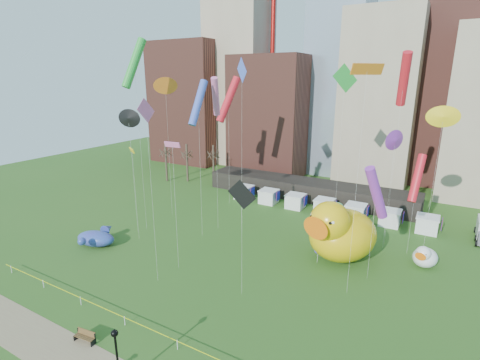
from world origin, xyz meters
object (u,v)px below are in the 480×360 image
Objects in this scene: small_duck at (425,257)px; seahorse_purple at (318,237)px; seahorse_green at (337,217)px; park_bench at (85,336)px; whale_inflatable at (97,238)px; big_duck at (340,232)px; lamppost at (117,352)px.

seahorse_purple reaches higher than small_duck.
seahorse_purple is at bearing -88.54° from seahorse_green.
park_bench is (-12.54, -22.67, -2.79)m from seahorse_purple.
whale_inflatable is (-26.73, -9.91, -2.28)m from seahorse_purple.
small_duck is at bearing 42.63° from park_bench.
park_bench is (-13.68, -26.26, -4.24)m from seahorse_green.
seahorse_purple is 28.60m from whale_inflatable.
whale_inflatable is at bearing -135.13° from seahorse_green.
big_duck is 2.32× the size of seahorse_purple.
lamppost is (-8.42, -26.49, -0.64)m from big_duck.
seahorse_purple is (-1.95, -2.02, -0.29)m from big_duck.
seahorse_purple is at bearing -140.31° from small_duck.
big_duck reaches higher than whale_inflatable.
big_duck is 2.83× the size of small_duck.
seahorse_green is at bearing 60.90° from seahorse_purple.
seahorse_purple is 25.32m from lamppost.
seahorse_green is (-0.81, 1.58, 1.17)m from big_duck.
lamppost reaches higher than small_duck.
small_duck is 0.82× the size of seahorse_purple.
big_duck is at bearing 34.40° from seahorse_purple.
small_duck reaches higher than park_bench.
seahorse_purple reaches higher than whale_inflatable.
small_duck is 0.59× the size of seahorse_green.
lamppost is (-6.46, -24.48, -0.35)m from seahorse_purple.
lamppost is at bearing -86.14° from seahorse_green.
big_duck is 1.68× the size of seahorse_green.
lamppost is (6.07, -1.81, 2.44)m from park_bench.
big_duck is 2.13m from seahorse_green.
seahorse_green reaches higher than whale_inflatable.
park_bench is (-23.66, -27.94, -0.76)m from small_duck.
seahorse_purple reaches higher than park_bench.
seahorse_purple is 2.44× the size of park_bench.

